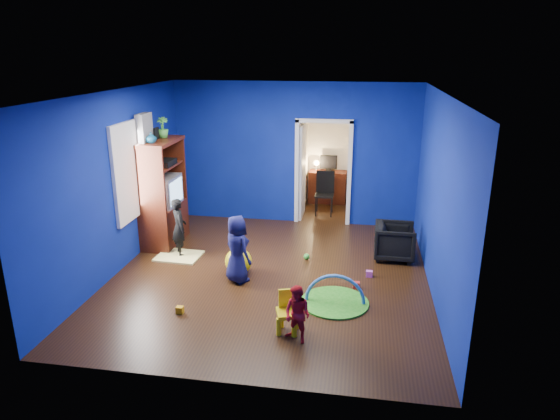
% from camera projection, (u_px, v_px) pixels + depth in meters
% --- Properties ---
extents(floor, '(5.00, 5.50, 0.01)m').
position_uv_depth(floor, '(270.00, 276.00, 8.07)').
color(floor, black).
rests_on(floor, ground).
extents(ceiling, '(5.00, 5.50, 0.01)m').
position_uv_depth(ceiling, '(269.00, 93.00, 7.18)').
color(ceiling, white).
rests_on(ceiling, wall_back).
extents(wall_back, '(5.00, 0.02, 2.90)m').
position_uv_depth(wall_back, '(294.00, 154.00, 10.21)').
color(wall_back, navy).
rests_on(wall_back, floor).
extents(wall_front, '(5.00, 0.02, 2.90)m').
position_uv_depth(wall_front, '(220.00, 262.00, 5.05)').
color(wall_front, navy).
rests_on(wall_front, floor).
extents(wall_left, '(0.02, 5.50, 2.90)m').
position_uv_depth(wall_left, '(117.00, 183.00, 8.02)').
color(wall_left, navy).
rests_on(wall_left, floor).
extents(wall_right, '(0.02, 5.50, 2.90)m').
position_uv_depth(wall_right, '(439.00, 197.00, 7.24)').
color(wall_right, navy).
rests_on(wall_right, floor).
extents(alcove, '(1.00, 1.75, 2.50)m').
position_uv_depth(alcove, '(326.00, 156.00, 11.00)').
color(alcove, silver).
rests_on(alcove, floor).
extents(armchair, '(0.70, 0.68, 0.62)m').
position_uv_depth(armchair, '(395.00, 242.00, 8.67)').
color(armchair, black).
rests_on(armchair, floor).
extents(child_black, '(0.42, 0.46, 1.04)m').
position_uv_depth(child_black, '(179.00, 227.00, 8.75)').
color(child_black, black).
rests_on(child_black, floor).
extents(child_navy, '(0.62, 0.61, 1.08)m').
position_uv_depth(child_navy, '(237.00, 249.00, 7.74)').
color(child_navy, '#0F1139').
rests_on(child_navy, floor).
extents(toddler_red, '(0.46, 0.42, 0.75)m').
position_uv_depth(toddler_red, '(297.00, 315.00, 6.16)').
color(toddler_red, red).
rests_on(toddler_red, floor).
extents(vase, '(0.19, 0.19, 0.19)m').
position_uv_depth(vase, '(151.00, 137.00, 8.55)').
color(vase, '#0C5A60').
rests_on(vase, tv_armoire).
extents(potted_plant, '(0.27, 0.27, 0.38)m').
position_uv_depth(potted_plant, '(162.00, 127.00, 9.01)').
color(potted_plant, '#3D8F34').
rests_on(potted_plant, tv_armoire).
extents(tv_armoire, '(0.58, 1.14, 1.96)m').
position_uv_depth(tv_armoire, '(162.00, 193.00, 9.17)').
color(tv_armoire, '#3E180A').
rests_on(tv_armoire, floor).
extents(crt_tv, '(0.46, 0.70, 0.54)m').
position_uv_depth(crt_tv, '(164.00, 191.00, 9.15)').
color(crt_tv, silver).
rests_on(crt_tv, tv_armoire).
extents(yellow_blanket, '(0.78, 0.64, 0.03)m').
position_uv_depth(yellow_blanket, '(179.00, 256.00, 8.81)').
color(yellow_blanket, '#F2E07A').
rests_on(yellow_blanket, floor).
extents(hopper_ball, '(0.44, 0.44, 0.44)m').
position_uv_depth(hopper_ball, '(238.00, 261.00, 8.09)').
color(hopper_ball, yellow).
rests_on(hopper_ball, floor).
extents(kid_chair, '(0.35, 0.35, 0.50)m').
position_uv_depth(kid_chair, '(288.00, 314.00, 6.41)').
color(kid_chair, yellow).
rests_on(kid_chair, floor).
extents(play_mat, '(0.98, 0.98, 0.03)m').
position_uv_depth(play_mat, '(335.00, 302.00, 7.21)').
color(play_mat, '#389722').
rests_on(play_mat, floor).
extents(toy_arch, '(0.88, 0.06, 0.88)m').
position_uv_depth(toy_arch, '(335.00, 302.00, 7.21)').
color(toy_arch, '#3F8CD8').
rests_on(toy_arch, floor).
extents(window_left, '(0.03, 0.95, 1.55)m').
position_uv_depth(window_left, '(127.00, 172.00, 8.31)').
color(window_left, white).
rests_on(window_left, wall_left).
extents(curtain, '(0.14, 0.42, 2.40)m').
position_uv_depth(curtain, '(149.00, 181.00, 8.90)').
color(curtain, slate).
rests_on(curtain, floor).
extents(doorway, '(1.16, 0.10, 2.10)m').
position_uv_depth(doorway, '(323.00, 174.00, 10.24)').
color(doorway, white).
rests_on(doorway, floor).
extents(study_desk, '(0.88, 0.44, 0.75)m').
position_uv_depth(study_desk, '(327.00, 187.00, 11.86)').
color(study_desk, '#3D140A').
rests_on(study_desk, floor).
extents(desk_monitor, '(0.40, 0.05, 0.32)m').
position_uv_depth(desk_monitor, '(329.00, 162.00, 11.80)').
color(desk_monitor, black).
rests_on(desk_monitor, study_desk).
extents(desk_lamp, '(0.14, 0.14, 0.14)m').
position_uv_depth(desk_lamp, '(316.00, 163.00, 11.79)').
color(desk_lamp, '#FFD88C').
rests_on(desk_lamp, study_desk).
extents(folding_chair, '(0.40, 0.40, 0.92)m').
position_uv_depth(folding_chair, '(324.00, 194.00, 10.94)').
color(folding_chair, black).
rests_on(folding_chair, floor).
extents(book_shelf, '(0.88, 0.24, 0.04)m').
position_uv_depth(book_shelf, '(330.00, 116.00, 11.46)').
color(book_shelf, white).
rests_on(book_shelf, study_desk).
extents(toy_0, '(0.10, 0.08, 0.10)m').
position_uv_depth(toy_0, '(356.00, 285.00, 7.65)').
color(toy_0, red).
rests_on(toy_0, floor).
extents(toy_1, '(0.11, 0.11, 0.11)m').
position_uv_depth(toy_1, '(377.00, 250.00, 8.97)').
color(toy_1, '#2792E1').
rests_on(toy_1, floor).
extents(toy_2, '(0.10, 0.08, 0.10)m').
position_uv_depth(toy_2, '(180.00, 310.00, 6.92)').
color(toy_2, orange).
rests_on(toy_2, floor).
extents(toy_3, '(0.11, 0.11, 0.11)m').
position_uv_depth(toy_3, '(307.00, 256.00, 8.70)').
color(toy_3, green).
rests_on(toy_3, floor).
extents(toy_4, '(0.10, 0.08, 0.10)m').
position_uv_depth(toy_4, '(369.00, 274.00, 8.03)').
color(toy_4, '#C449AD').
rests_on(toy_4, floor).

